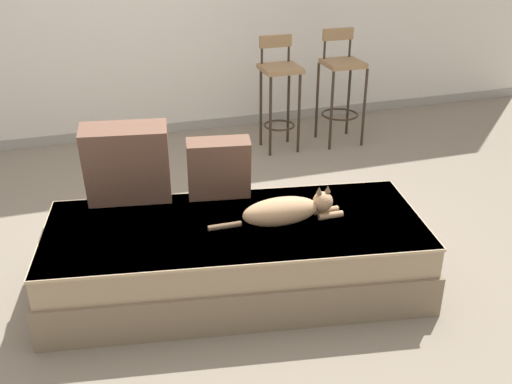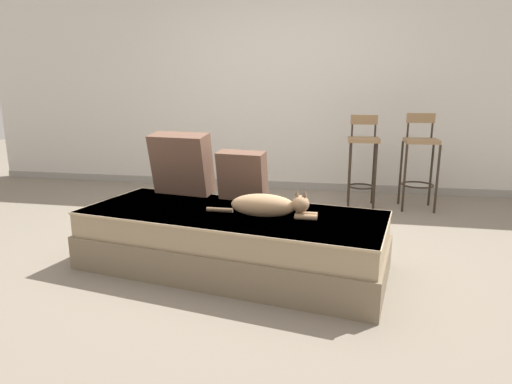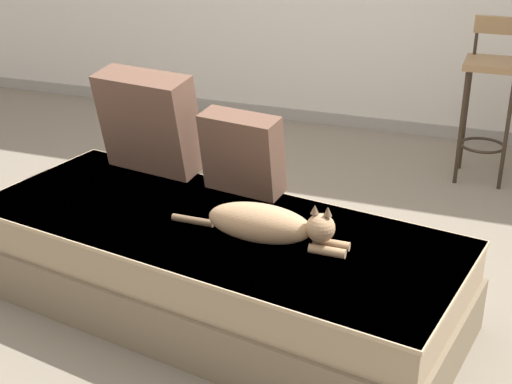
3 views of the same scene
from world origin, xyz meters
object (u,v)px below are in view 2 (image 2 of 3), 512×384
Objects in this scene: bar_stool_near_window at (363,152)px; couch at (232,239)px; throw_pillow_corner at (182,164)px; bar_stool_by_doorway at (420,155)px; cat at (268,206)px; throw_pillow_middle at (243,175)px.

couch is at bearing -116.16° from bar_stool_near_window.
throw_pillow_corner is 2.51m from bar_stool_by_doorway.
throw_pillow_corner is at bearing 147.23° from cat.
cat is at bearing -57.59° from throw_pillow_middle.
throw_pillow_corner is 2.08m from bar_stool_near_window.
bar_stool_by_doorway is (0.57, -0.00, -0.01)m from bar_stool_near_window.
throw_pillow_corner is at bearing -133.95° from bar_stool_near_window.
cat is 0.75× the size of bar_stool_by_doorway.
couch is 4.33× the size of throw_pillow_corner.
throw_pillow_corner is 0.52× the size of bar_stool_near_window.
throw_pillow_corner is at bearing -143.38° from bar_stool_by_doorway.
bar_stool_by_doorway is (1.51, 1.91, 0.36)m from couch.
couch is 5.69× the size of throw_pillow_middle.
bar_stool_near_window reaches higher than cat.
bar_stool_near_window reaches higher than couch.
bar_stool_by_doorway is at bearing 36.62° from throw_pillow_corner.
couch is 2.21× the size of bar_stool_by_doorway.
bar_stool_near_window is at bearing 46.05° from throw_pillow_corner.
throw_pillow_corner is (-0.50, 0.42, 0.44)m from couch.
throw_pillow_middle is 2.19m from bar_stool_by_doorway.
cat is 2.10m from bar_stool_near_window.
throw_pillow_middle is at bearing 122.41° from cat.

